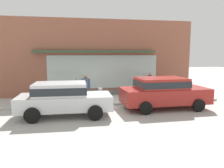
{
  "coord_description": "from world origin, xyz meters",
  "views": [
    {
      "loc": [
        -1.82,
        -11.99,
        2.87
      ],
      "look_at": [
        0.78,
        1.2,
        1.0
      ],
      "focal_mm": 35.36,
      "sensor_mm": 36.0,
      "label": 1
    }
  ],
  "objects_px": {
    "pedestrian_passerby": "(150,82)",
    "potted_plant_trailing_edge": "(154,90)",
    "potted_plant_window_left": "(62,93)",
    "pedestrian_with_handbag": "(86,87)",
    "fire_hydrant": "(100,95)",
    "parked_car_red": "(163,91)",
    "potted_plant_window_center": "(34,92)",
    "parked_car_silver": "(63,97)",
    "potted_plant_doorstep": "(77,88)"
  },
  "relations": [
    {
      "from": "pedestrian_passerby",
      "to": "potted_plant_trailing_edge",
      "type": "relative_size",
      "value": 2.73
    },
    {
      "from": "potted_plant_trailing_edge",
      "to": "potted_plant_window_left",
      "type": "bearing_deg",
      "value": -176.68
    },
    {
      "from": "pedestrian_with_handbag",
      "to": "pedestrian_passerby",
      "type": "height_order",
      "value": "pedestrian_passerby"
    },
    {
      "from": "fire_hydrant",
      "to": "pedestrian_passerby",
      "type": "bearing_deg",
      "value": 15.76
    },
    {
      "from": "potted_plant_window_left",
      "to": "fire_hydrant",
      "type": "bearing_deg",
      "value": -32.73
    },
    {
      "from": "parked_car_red",
      "to": "potted_plant_trailing_edge",
      "type": "height_order",
      "value": "parked_car_red"
    },
    {
      "from": "fire_hydrant",
      "to": "potted_plant_window_left",
      "type": "distance_m",
      "value": 2.67
    },
    {
      "from": "pedestrian_passerby",
      "to": "potted_plant_window_center",
      "type": "height_order",
      "value": "pedestrian_passerby"
    },
    {
      "from": "parked_car_silver",
      "to": "potted_plant_doorstep",
      "type": "distance_m",
      "value": 4.14
    },
    {
      "from": "potted_plant_window_left",
      "to": "potted_plant_doorstep",
      "type": "height_order",
      "value": "potted_plant_doorstep"
    },
    {
      "from": "pedestrian_with_handbag",
      "to": "potted_plant_doorstep",
      "type": "distance_m",
      "value": 1.63
    },
    {
      "from": "pedestrian_passerby",
      "to": "potted_plant_trailing_edge",
      "type": "height_order",
      "value": "pedestrian_passerby"
    },
    {
      "from": "pedestrian_passerby",
      "to": "potted_plant_trailing_edge",
      "type": "bearing_deg",
      "value": 179.63
    },
    {
      "from": "pedestrian_with_handbag",
      "to": "potted_plant_trailing_edge",
      "type": "height_order",
      "value": "pedestrian_with_handbag"
    },
    {
      "from": "parked_car_silver",
      "to": "potted_plant_window_left",
      "type": "distance_m",
      "value": 3.99
    },
    {
      "from": "potted_plant_doorstep",
      "to": "potted_plant_window_center",
      "type": "relative_size",
      "value": 1.52
    },
    {
      "from": "pedestrian_with_handbag",
      "to": "parked_car_red",
      "type": "height_order",
      "value": "pedestrian_with_handbag"
    },
    {
      "from": "pedestrian_passerby",
      "to": "fire_hydrant",
      "type": "bearing_deg",
      "value": -37.15
    },
    {
      "from": "pedestrian_with_handbag",
      "to": "parked_car_red",
      "type": "distance_m",
      "value": 4.4
    },
    {
      "from": "pedestrian_passerby",
      "to": "potted_plant_window_left",
      "type": "height_order",
      "value": "pedestrian_passerby"
    },
    {
      "from": "parked_car_silver",
      "to": "potted_plant_window_center",
      "type": "bearing_deg",
      "value": 116.44
    },
    {
      "from": "potted_plant_window_center",
      "to": "potted_plant_window_left",
      "type": "bearing_deg",
      "value": -11.45
    },
    {
      "from": "parked_car_red",
      "to": "parked_car_silver",
      "type": "bearing_deg",
      "value": -175.61
    },
    {
      "from": "parked_car_red",
      "to": "parked_car_silver",
      "type": "xyz_separation_m",
      "value": [
        -5.08,
        -0.44,
        -0.03
      ]
    },
    {
      "from": "potted_plant_trailing_edge",
      "to": "parked_car_silver",
      "type": "bearing_deg",
      "value": -144.84
    },
    {
      "from": "fire_hydrant",
      "to": "parked_car_silver",
      "type": "height_order",
      "value": "parked_car_silver"
    },
    {
      "from": "potted_plant_doorstep",
      "to": "potted_plant_window_center",
      "type": "bearing_deg",
      "value": 174.75
    },
    {
      "from": "pedestrian_with_handbag",
      "to": "pedestrian_passerby",
      "type": "bearing_deg",
      "value": -148.79
    },
    {
      "from": "parked_car_silver",
      "to": "potted_plant_window_center",
      "type": "xyz_separation_m",
      "value": [
        -1.93,
        4.31,
        -0.47
      ]
    },
    {
      "from": "parked_car_red",
      "to": "potted_plant_window_center",
      "type": "distance_m",
      "value": 8.02
    },
    {
      "from": "pedestrian_with_handbag",
      "to": "potted_plant_window_left",
      "type": "bearing_deg",
      "value": -27.09
    },
    {
      "from": "pedestrian_passerby",
      "to": "pedestrian_with_handbag",
      "type": "bearing_deg",
      "value": -40.45
    },
    {
      "from": "potted_plant_window_left",
      "to": "potted_plant_window_center",
      "type": "distance_m",
      "value": 1.79
    },
    {
      "from": "fire_hydrant",
      "to": "potted_plant_window_center",
      "type": "distance_m",
      "value": 4.39
    },
    {
      "from": "fire_hydrant",
      "to": "potted_plant_trailing_edge",
      "type": "height_order",
      "value": "fire_hydrant"
    },
    {
      "from": "pedestrian_passerby",
      "to": "parked_car_silver",
      "type": "xyz_separation_m",
      "value": [
        -5.49,
        -3.48,
        -0.1
      ]
    },
    {
      "from": "pedestrian_with_handbag",
      "to": "parked_car_silver",
      "type": "xyz_separation_m",
      "value": [
        -1.21,
        -2.53,
        -0.08
      ]
    },
    {
      "from": "parked_car_silver",
      "to": "pedestrian_passerby",
      "type": "bearing_deg",
      "value": 34.72
    },
    {
      "from": "potted_plant_doorstep",
      "to": "potted_plant_window_center",
      "type": "height_order",
      "value": "potted_plant_doorstep"
    },
    {
      "from": "fire_hydrant",
      "to": "potted_plant_window_center",
      "type": "relative_size",
      "value": 1.01
    },
    {
      "from": "pedestrian_passerby",
      "to": "potted_plant_window_center",
      "type": "bearing_deg",
      "value": -59.32
    },
    {
      "from": "fire_hydrant",
      "to": "potted_plant_window_left",
      "type": "height_order",
      "value": "fire_hydrant"
    },
    {
      "from": "parked_car_red",
      "to": "potted_plant_window_left",
      "type": "xyz_separation_m",
      "value": [
        -5.25,
        3.52,
        -0.53
      ]
    },
    {
      "from": "fire_hydrant",
      "to": "parked_car_silver",
      "type": "xyz_separation_m",
      "value": [
        -2.07,
        -2.51,
        0.43
      ]
    },
    {
      "from": "potted_plant_window_left",
      "to": "parked_car_red",
      "type": "bearing_deg",
      "value": -33.85
    },
    {
      "from": "pedestrian_with_handbag",
      "to": "parked_car_silver",
      "type": "distance_m",
      "value": 2.81
    },
    {
      "from": "pedestrian_with_handbag",
      "to": "fire_hydrant",
      "type": "bearing_deg",
      "value": -162.51
    },
    {
      "from": "pedestrian_with_handbag",
      "to": "parked_car_silver",
      "type": "relative_size",
      "value": 0.39
    },
    {
      "from": "potted_plant_trailing_edge",
      "to": "potted_plant_doorstep",
      "type": "bearing_deg",
      "value": -177.29
    },
    {
      "from": "parked_car_silver",
      "to": "potted_plant_trailing_edge",
      "type": "bearing_deg",
      "value": 37.52
    }
  ]
}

